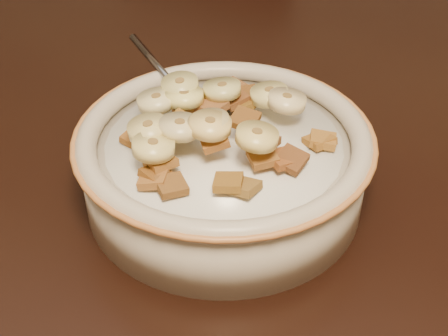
% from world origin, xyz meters
% --- Properties ---
extents(table, '(1.40, 0.91, 0.04)m').
position_xyz_m(table, '(0.00, 0.00, 0.73)').
color(table, black).
rests_on(table, floor).
extents(chair, '(0.53, 0.53, 0.91)m').
position_xyz_m(chair, '(0.01, 0.57, 0.46)').
color(chair, black).
rests_on(chair, floor).
extents(cereal_bowl, '(0.23, 0.23, 0.05)m').
position_xyz_m(cereal_bowl, '(0.22, -0.02, 0.78)').
color(cereal_bowl, '#B0A38C').
rests_on(cereal_bowl, table).
extents(milk, '(0.19, 0.19, 0.00)m').
position_xyz_m(milk, '(0.22, -0.02, 0.80)').
color(milk, white).
rests_on(milk, cereal_bowl).
extents(spoon, '(0.07, 0.07, 0.01)m').
position_xyz_m(spoon, '(0.20, 0.01, 0.81)').
color(spoon, gray).
rests_on(spoon, cereal_bowl).
extents(cereal_square_0, '(0.03, 0.03, 0.01)m').
position_xyz_m(cereal_square_0, '(0.21, 0.00, 0.82)').
color(cereal_square_0, brown).
rests_on(cereal_square_0, milk).
extents(cereal_square_1, '(0.02, 0.02, 0.01)m').
position_xyz_m(cereal_square_1, '(0.24, -0.01, 0.83)').
color(cereal_square_1, brown).
rests_on(cereal_square_1, milk).
extents(cereal_square_2, '(0.03, 0.03, 0.01)m').
position_xyz_m(cereal_square_2, '(0.17, -0.05, 0.81)').
color(cereal_square_2, brown).
rests_on(cereal_square_2, milk).
extents(cereal_square_3, '(0.02, 0.02, 0.01)m').
position_xyz_m(cereal_square_3, '(0.23, 0.04, 0.81)').
color(cereal_square_3, brown).
rests_on(cereal_square_3, milk).
extents(cereal_square_4, '(0.03, 0.03, 0.01)m').
position_xyz_m(cereal_square_4, '(0.23, 0.02, 0.82)').
color(cereal_square_4, brown).
rests_on(cereal_square_4, milk).
extents(cereal_square_5, '(0.03, 0.03, 0.01)m').
position_xyz_m(cereal_square_5, '(0.20, -0.09, 0.81)').
color(cereal_square_5, brown).
rests_on(cereal_square_5, milk).
extents(cereal_square_6, '(0.03, 0.03, 0.01)m').
position_xyz_m(cereal_square_6, '(0.19, -0.03, 0.82)').
color(cereal_square_6, olive).
rests_on(cereal_square_6, milk).
extents(cereal_square_7, '(0.02, 0.02, 0.01)m').
position_xyz_m(cereal_square_7, '(0.18, -0.08, 0.81)').
color(cereal_square_7, brown).
rests_on(cereal_square_7, milk).
extents(cereal_square_8, '(0.03, 0.03, 0.01)m').
position_xyz_m(cereal_square_8, '(0.22, -0.05, 0.82)').
color(cereal_square_8, brown).
rests_on(cereal_square_8, milk).
extents(cereal_square_9, '(0.03, 0.03, 0.01)m').
position_xyz_m(cereal_square_9, '(0.26, -0.05, 0.82)').
color(cereal_square_9, brown).
rests_on(cereal_square_9, milk).
extents(cereal_square_10, '(0.03, 0.03, 0.01)m').
position_xyz_m(cereal_square_10, '(0.19, 0.03, 0.82)').
color(cereal_square_10, brown).
rests_on(cereal_square_10, milk).
extents(cereal_square_11, '(0.03, 0.03, 0.01)m').
position_xyz_m(cereal_square_11, '(0.22, 0.04, 0.81)').
color(cereal_square_11, brown).
rests_on(cereal_square_11, milk).
extents(cereal_square_12, '(0.02, 0.02, 0.01)m').
position_xyz_m(cereal_square_12, '(0.24, -0.08, 0.81)').
color(cereal_square_12, '#895F19').
rests_on(cereal_square_12, milk).
extents(cereal_square_13, '(0.03, 0.03, 0.01)m').
position_xyz_m(cereal_square_13, '(0.29, -0.01, 0.81)').
color(cereal_square_13, brown).
rests_on(cereal_square_13, milk).
extents(cereal_square_14, '(0.03, 0.03, 0.01)m').
position_xyz_m(cereal_square_14, '(0.25, -0.08, 0.81)').
color(cereal_square_14, brown).
rests_on(cereal_square_14, milk).
extents(cereal_square_15, '(0.02, 0.02, 0.01)m').
position_xyz_m(cereal_square_15, '(0.30, -0.01, 0.81)').
color(cereal_square_15, '#985A1E').
rests_on(cereal_square_15, milk).
extents(cereal_square_16, '(0.03, 0.03, 0.01)m').
position_xyz_m(cereal_square_16, '(0.18, -0.07, 0.82)').
color(cereal_square_16, brown).
rests_on(cereal_square_16, milk).
extents(cereal_square_17, '(0.03, 0.03, 0.01)m').
position_xyz_m(cereal_square_17, '(0.18, 0.01, 0.81)').
color(cereal_square_17, brown).
rests_on(cereal_square_17, milk).
extents(cereal_square_18, '(0.03, 0.03, 0.01)m').
position_xyz_m(cereal_square_18, '(0.25, -0.03, 0.82)').
color(cereal_square_18, brown).
rests_on(cereal_square_18, milk).
extents(cereal_square_19, '(0.03, 0.03, 0.01)m').
position_xyz_m(cereal_square_19, '(0.19, 0.01, 0.82)').
color(cereal_square_19, '#8B601B').
rests_on(cereal_square_19, milk).
extents(cereal_square_20, '(0.03, 0.03, 0.01)m').
position_xyz_m(cereal_square_20, '(0.22, 0.02, 0.82)').
color(cereal_square_20, brown).
rests_on(cereal_square_20, milk).
extents(cereal_square_21, '(0.03, 0.03, 0.01)m').
position_xyz_m(cereal_square_21, '(0.20, 0.01, 0.82)').
color(cereal_square_21, brown).
rests_on(cereal_square_21, milk).
extents(cereal_square_22, '(0.03, 0.03, 0.01)m').
position_xyz_m(cereal_square_22, '(0.27, -0.04, 0.81)').
color(cereal_square_22, brown).
rests_on(cereal_square_22, milk).
extents(cereal_square_23, '(0.03, 0.03, 0.01)m').
position_xyz_m(cereal_square_23, '(0.28, -0.04, 0.81)').
color(cereal_square_23, brown).
rests_on(cereal_square_23, milk).
extents(cereal_square_24, '(0.03, 0.03, 0.01)m').
position_xyz_m(cereal_square_24, '(0.15, -0.03, 0.81)').
color(cereal_square_24, brown).
rests_on(cereal_square_24, milk).
extents(cereal_square_25, '(0.03, 0.03, 0.01)m').
position_xyz_m(cereal_square_25, '(0.18, -0.08, 0.81)').
color(cereal_square_25, brown).
rests_on(cereal_square_25, milk).
extents(cereal_square_26, '(0.03, 0.03, 0.01)m').
position_xyz_m(cereal_square_26, '(0.21, 0.06, 0.81)').
color(cereal_square_26, '#955D34').
rests_on(cereal_square_26, milk).
extents(banana_slice_0, '(0.04, 0.04, 0.01)m').
position_xyz_m(banana_slice_0, '(0.21, -0.04, 0.83)').
color(banana_slice_0, '#D1BE76').
rests_on(banana_slice_0, milk).
extents(banana_slice_1, '(0.04, 0.04, 0.01)m').
position_xyz_m(banana_slice_1, '(0.22, -0.04, 0.84)').
color(banana_slice_1, '#FFDA7E').
rests_on(banana_slice_1, milk).
extents(banana_slice_2, '(0.03, 0.03, 0.01)m').
position_xyz_m(banana_slice_2, '(0.18, -0.07, 0.83)').
color(banana_slice_2, '#D2C080').
rests_on(banana_slice_2, milk).
extents(banana_slice_3, '(0.04, 0.04, 0.01)m').
position_xyz_m(banana_slice_3, '(0.18, 0.01, 0.83)').
color(banana_slice_3, '#FFF28C').
rests_on(banana_slice_3, milk).
extents(banana_slice_4, '(0.04, 0.04, 0.01)m').
position_xyz_m(banana_slice_4, '(0.19, -0.04, 0.83)').
color(banana_slice_4, '#FFF1A8').
rests_on(banana_slice_4, milk).
extents(banana_slice_5, '(0.04, 0.04, 0.01)m').
position_xyz_m(banana_slice_5, '(0.25, -0.05, 0.83)').
color(banana_slice_5, '#E6BF6E').
rests_on(banana_slice_5, milk).
extents(banana_slice_6, '(0.04, 0.04, 0.01)m').
position_xyz_m(banana_slice_6, '(0.25, 0.03, 0.82)').
color(banana_slice_6, '#F6EB8A').
rests_on(banana_slice_6, milk).
extents(banana_slice_7, '(0.04, 0.04, 0.01)m').
position_xyz_m(banana_slice_7, '(0.16, -0.00, 0.83)').
color(banana_slice_7, '#FEEAAB').
rests_on(banana_slice_7, milk).
extents(banana_slice_8, '(0.04, 0.04, 0.01)m').
position_xyz_m(banana_slice_8, '(0.17, -0.05, 0.83)').
color(banana_slice_8, tan).
rests_on(banana_slice_8, milk).
extents(banana_slice_9, '(0.04, 0.04, 0.01)m').
position_xyz_m(banana_slice_9, '(0.21, 0.02, 0.83)').
color(banana_slice_9, '#D6CC7A').
rests_on(banana_slice_9, milk).
extents(banana_slice_10, '(0.04, 0.04, 0.01)m').
position_xyz_m(banana_slice_10, '(0.26, 0.02, 0.83)').
color(banana_slice_10, beige).
rests_on(banana_slice_10, milk).
extents(banana_slice_11, '(0.04, 0.04, 0.01)m').
position_xyz_m(banana_slice_11, '(0.18, 0.02, 0.83)').
color(banana_slice_11, '#DAD288').
rests_on(banana_slice_11, milk).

